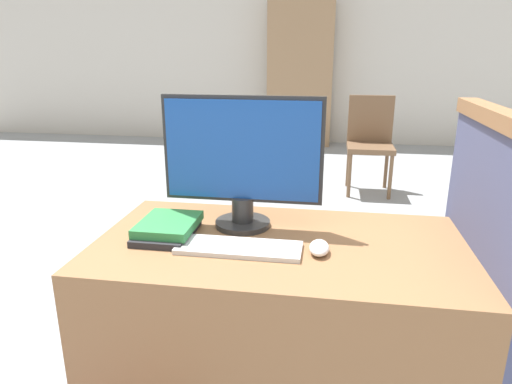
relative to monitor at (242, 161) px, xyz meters
name	(u,v)px	position (x,y,z in m)	size (l,w,h in m)	color
wall_back	(324,47)	(0.15, 5.47, 0.41)	(12.00, 0.06, 2.80)	beige
desk	(278,335)	(0.15, -0.13, -0.62)	(1.25, 0.70, 0.74)	#8C603D
carrel_divider	(475,288)	(0.80, -0.10, -0.38)	(0.07, 0.75, 1.20)	#474C70
monitor	(242,161)	(0.00, 0.00, 0.00)	(0.58, 0.20, 0.48)	#282828
keyboard	(239,248)	(0.03, -0.21, -0.24)	(0.41, 0.14, 0.02)	silver
mouse	(319,248)	(0.29, -0.20, -0.23)	(0.06, 0.11, 0.04)	white
book_stack	(168,228)	(-0.24, -0.13, -0.22)	(0.19, 0.26, 0.05)	#232328
far_chair	(370,138)	(0.70, 3.00, -0.46)	(0.44, 0.44, 0.94)	brown
bookshelf_far	(300,76)	(-0.16, 5.23, 0.01)	(0.93, 0.32, 2.00)	#9E7A56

